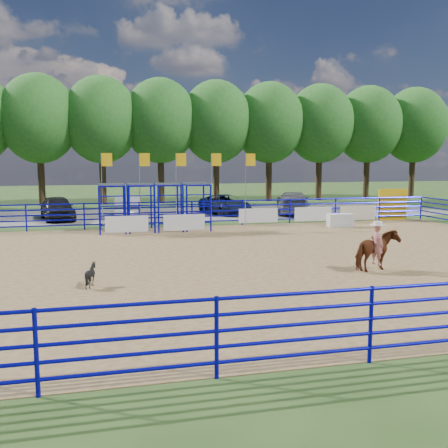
{
  "coord_description": "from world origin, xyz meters",
  "views": [
    {
      "loc": [
        -4.83,
        -18.24,
        3.87
      ],
      "look_at": [
        -0.24,
        1.0,
        1.3
      ],
      "focal_mm": 40.0,
      "sensor_mm": 36.0,
      "label": 1
    }
  ],
  "objects_px": {
    "car_b": "(129,207)",
    "car_c": "(225,204)",
    "announcer_table": "(340,220)",
    "calf": "(91,275)",
    "car_a": "(57,208)",
    "horse_and_rider": "(377,247)",
    "car_d": "(293,203)"
  },
  "relations": [
    {
      "from": "car_b",
      "to": "car_c",
      "type": "xyz_separation_m",
      "value": [
        6.81,
        0.97,
        -0.08
      ]
    },
    {
      "from": "announcer_table",
      "to": "calf",
      "type": "xyz_separation_m",
      "value": [
        -13.57,
        -10.7,
        -0.01
      ]
    },
    {
      "from": "announcer_table",
      "to": "car_a",
      "type": "relative_size",
      "value": 0.31
    },
    {
      "from": "horse_and_rider",
      "to": "calf",
      "type": "bearing_deg",
      "value": 179.53
    },
    {
      "from": "car_b",
      "to": "car_d",
      "type": "height_order",
      "value": "car_d"
    },
    {
      "from": "calf",
      "to": "car_b",
      "type": "height_order",
      "value": "car_b"
    },
    {
      "from": "calf",
      "to": "car_d",
      "type": "relative_size",
      "value": 0.13
    },
    {
      "from": "calf",
      "to": "car_c",
      "type": "height_order",
      "value": "car_c"
    },
    {
      "from": "horse_and_rider",
      "to": "announcer_table",
      "type": "bearing_deg",
      "value": 69.67
    },
    {
      "from": "car_a",
      "to": "car_b",
      "type": "xyz_separation_m",
      "value": [
        4.49,
        0.05,
        -0.02
      ]
    },
    {
      "from": "calf",
      "to": "announcer_table",
      "type": "bearing_deg",
      "value": -83.82
    },
    {
      "from": "announcer_table",
      "to": "car_d",
      "type": "relative_size",
      "value": 0.26
    },
    {
      "from": "announcer_table",
      "to": "horse_and_rider",
      "type": "relative_size",
      "value": 0.58
    },
    {
      "from": "announcer_table",
      "to": "car_a",
      "type": "bearing_deg",
      "value": 155.46
    },
    {
      "from": "announcer_table",
      "to": "car_b",
      "type": "relative_size",
      "value": 0.31
    },
    {
      "from": "car_c",
      "to": "announcer_table",
      "type": "bearing_deg",
      "value": -74.23
    },
    {
      "from": "car_b",
      "to": "car_d",
      "type": "bearing_deg",
      "value": -176.46
    },
    {
      "from": "calf",
      "to": "car_d",
      "type": "bearing_deg",
      "value": -69.0
    },
    {
      "from": "car_b",
      "to": "car_d",
      "type": "xyz_separation_m",
      "value": [
        11.51,
        -0.16,
        0.03
      ]
    },
    {
      "from": "horse_and_rider",
      "to": "car_b",
      "type": "bearing_deg",
      "value": 112.71
    },
    {
      "from": "calf",
      "to": "horse_and_rider",
      "type": "bearing_deg",
      "value": -122.52
    },
    {
      "from": "announcer_table",
      "to": "car_a",
      "type": "xyz_separation_m",
      "value": [
        -16.08,
        7.34,
        0.38
      ]
    },
    {
      "from": "car_a",
      "to": "car_d",
      "type": "xyz_separation_m",
      "value": [
        16.0,
        -0.11,
        0.02
      ]
    },
    {
      "from": "horse_and_rider",
      "to": "car_b",
      "type": "height_order",
      "value": "horse_and_rider"
    },
    {
      "from": "car_a",
      "to": "car_c",
      "type": "bearing_deg",
      "value": -6.89
    },
    {
      "from": "horse_and_rider",
      "to": "calf",
      "type": "relative_size",
      "value": 3.35
    },
    {
      "from": "calf",
      "to": "car_b",
      "type": "relative_size",
      "value": 0.16
    },
    {
      "from": "announcer_table",
      "to": "car_b",
      "type": "xyz_separation_m",
      "value": [
        -11.6,
        7.39,
        0.37
      ]
    },
    {
      "from": "calf",
      "to": "car_c",
      "type": "bearing_deg",
      "value": -56.79
    },
    {
      "from": "calf",
      "to": "car_c",
      "type": "distance_m",
      "value": 20.99
    },
    {
      "from": "car_a",
      "to": "car_d",
      "type": "bearing_deg",
      "value": -12.45
    },
    {
      "from": "horse_and_rider",
      "to": "car_b",
      "type": "distance_m",
      "value": 19.69
    }
  ]
}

